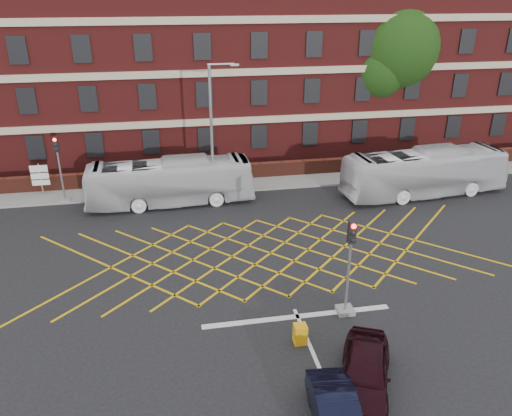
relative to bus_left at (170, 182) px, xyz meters
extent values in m
plane|color=black|center=(4.85, -9.47, -1.44)|extent=(120.00, 120.00, 0.00)
cube|color=#5D1818|center=(4.85, 12.53, 4.56)|extent=(50.00, 12.00, 12.00)
cube|color=#B7A88C|center=(4.85, 6.45, 5.56)|extent=(50.00, 0.18, 0.50)
cube|color=black|center=(4.85, 6.47, 4.06)|extent=(1.20, 0.14, 1.80)
cube|color=#522016|center=(4.85, 3.53, -0.89)|extent=(56.00, 0.50, 1.10)
cube|color=slate|center=(4.85, 2.53, -1.38)|extent=(60.00, 3.00, 0.12)
cube|color=#CC990C|center=(4.85, -7.47, -1.43)|extent=(8.22, 8.22, 0.02)
cube|color=silver|center=(4.85, -12.97, -1.43)|extent=(8.00, 0.30, 0.02)
imported|color=silver|center=(0.00, 0.00, 0.00)|extent=(10.43, 2.72, 2.89)
imported|color=silver|center=(16.33, -1.46, 0.09)|extent=(11.16, 3.57, 3.06)
imported|color=black|center=(4.52, -18.87, -0.82)|extent=(1.63, 3.85, 1.24)
imported|color=black|center=(6.07, -17.23, -0.74)|extent=(3.22, 4.44, 1.41)
cylinder|color=black|center=(17.94, 8.94, 1.94)|extent=(0.90, 0.90, 6.77)
sphere|color=black|center=(17.94, 8.94, 6.82)|extent=(7.49, 7.49, 7.49)
sphere|color=black|center=(16.44, 8.14, 5.13)|extent=(4.87, 4.87, 4.87)
sphere|color=black|center=(19.44, 9.74, 5.53)|extent=(4.50, 4.50, 4.50)
cube|color=slate|center=(6.90, -13.03, -1.34)|extent=(0.70, 0.70, 0.20)
cylinder|color=gray|center=(6.90, -13.03, 0.31)|extent=(0.12, 0.12, 3.50)
cube|color=black|center=(6.90, -13.03, 2.36)|extent=(0.30, 0.25, 0.95)
sphere|color=#FF0C05|center=(6.90, -13.17, 2.68)|extent=(0.20, 0.20, 0.20)
cube|color=slate|center=(-6.70, 1.50, -1.34)|extent=(0.70, 0.70, 0.20)
cylinder|color=gray|center=(-6.70, 1.50, 0.31)|extent=(0.12, 0.12, 3.50)
cube|color=black|center=(-6.70, 1.50, 2.36)|extent=(0.30, 0.25, 0.95)
sphere|color=#FF0C05|center=(-6.70, 1.36, 2.68)|extent=(0.20, 0.20, 0.20)
cube|color=slate|center=(2.71, 0.23, -1.34)|extent=(1.00, 1.00, 0.20)
cylinder|color=gray|center=(2.71, 0.23, 2.79)|extent=(0.18, 0.18, 8.46)
cylinder|color=gray|center=(3.41, 0.23, 7.02)|extent=(1.60, 0.12, 0.12)
cube|color=gray|center=(4.21, 0.23, 6.97)|extent=(0.50, 0.20, 0.12)
cylinder|color=gray|center=(-8.26, 2.77, -0.34)|extent=(0.10, 0.10, 2.20)
cube|color=silver|center=(-8.26, 2.69, 0.46)|extent=(1.10, 0.06, 0.45)
cube|color=silver|center=(-8.26, 2.69, -0.04)|extent=(1.10, 0.06, 0.40)
cube|color=silver|center=(-8.26, 2.69, -0.49)|extent=(1.10, 0.06, 0.35)
cube|color=orange|center=(4.52, -14.59, -1.04)|extent=(0.49, 0.45, 0.81)
camera|label=1|loc=(0.08, -29.53, 11.19)|focal=35.00mm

